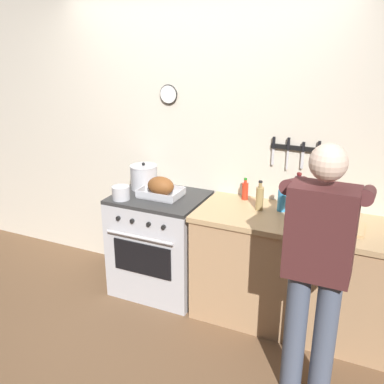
{
  "coord_description": "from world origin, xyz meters",
  "views": [
    {
      "loc": [
        1.5,
        -2.11,
        2.23
      ],
      "look_at": [
        0.15,
        0.85,
        1.04
      ],
      "focal_mm": 41.6,
      "sensor_mm": 36.0,
      "label": 1
    }
  ],
  "objects_px": {
    "bottle_cooking_oil": "(322,202)",
    "stove": "(160,243)",
    "person_cook": "(318,260)",
    "roasting_pan": "(161,188)",
    "bottle_hot_sauce": "(245,191)",
    "stock_pot": "(144,177)",
    "bottle_dish_soap": "(282,200)",
    "cutting_board": "(338,226)",
    "bottle_wine_red": "(298,194)",
    "bottle_vinegar": "(260,198)",
    "saucepan": "(121,193)"
  },
  "relations": [
    {
      "from": "bottle_cooking_oil",
      "to": "stove",
      "type": "bearing_deg",
      "value": -174.18
    },
    {
      "from": "person_cook",
      "to": "roasting_pan",
      "type": "distance_m",
      "value": 1.57
    },
    {
      "from": "bottle_hot_sauce",
      "to": "bottle_cooking_oil",
      "type": "height_order",
      "value": "bottle_cooking_oil"
    },
    {
      "from": "stove",
      "to": "bottle_cooking_oil",
      "type": "height_order",
      "value": "bottle_cooking_oil"
    },
    {
      "from": "stock_pot",
      "to": "bottle_dish_soap",
      "type": "distance_m",
      "value": 1.24
    },
    {
      "from": "stove",
      "to": "cutting_board",
      "type": "bearing_deg",
      "value": -1.4
    },
    {
      "from": "bottle_cooking_oil",
      "to": "bottle_dish_soap",
      "type": "xyz_separation_m",
      "value": [
        -0.3,
        -0.02,
        -0.02
      ]
    },
    {
      "from": "bottle_wine_red",
      "to": "bottle_cooking_oil",
      "type": "height_order",
      "value": "bottle_wine_red"
    },
    {
      "from": "bottle_cooking_oil",
      "to": "bottle_vinegar",
      "type": "bearing_deg",
      "value": -170.04
    },
    {
      "from": "stove",
      "to": "bottle_dish_soap",
      "type": "height_order",
      "value": "bottle_dish_soap"
    },
    {
      "from": "person_cook",
      "to": "cutting_board",
      "type": "relative_size",
      "value": 4.61
    },
    {
      "from": "person_cook",
      "to": "bottle_wine_red",
      "type": "distance_m",
      "value": 0.93
    },
    {
      "from": "saucepan",
      "to": "bottle_vinegar",
      "type": "distance_m",
      "value": 1.14
    },
    {
      "from": "bottle_wine_red",
      "to": "bottle_cooking_oil",
      "type": "bearing_deg",
      "value": -15.63
    },
    {
      "from": "bottle_hot_sauce",
      "to": "bottle_vinegar",
      "type": "height_order",
      "value": "bottle_vinegar"
    },
    {
      "from": "stock_pot",
      "to": "bottle_wine_red",
      "type": "xyz_separation_m",
      "value": [
        1.33,
        0.08,
        0.02
      ]
    },
    {
      "from": "bottle_hot_sauce",
      "to": "stock_pot",
      "type": "bearing_deg",
      "value": -172.96
    },
    {
      "from": "saucepan",
      "to": "bottle_wine_red",
      "type": "relative_size",
      "value": 0.5
    },
    {
      "from": "saucepan",
      "to": "person_cook",
      "type": "bearing_deg",
      "value": -15.88
    },
    {
      "from": "saucepan",
      "to": "bottle_cooking_oil",
      "type": "bearing_deg",
      "value": 12.05
    },
    {
      "from": "roasting_pan",
      "to": "bottle_dish_soap",
      "type": "xyz_separation_m",
      "value": [
        1.01,
        0.11,
        0.02
      ]
    },
    {
      "from": "stock_pot",
      "to": "bottle_cooking_oil",
      "type": "relative_size",
      "value": 0.91
    },
    {
      "from": "cutting_board",
      "to": "bottle_hot_sauce",
      "type": "distance_m",
      "value": 0.83
    },
    {
      "from": "cutting_board",
      "to": "stock_pot",
      "type": "bearing_deg",
      "value": 174.94
    },
    {
      "from": "roasting_pan",
      "to": "stove",
      "type": "bearing_deg",
      "value": 174.9
    },
    {
      "from": "bottle_cooking_oil",
      "to": "roasting_pan",
      "type": "bearing_deg",
      "value": -174.01
    },
    {
      "from": "stock_pot",
      "to": "stove",
      "type": "bearing_deg",
      "value": -28.32
    },
    {
      "from": "cutting_board",
      "to": "bottle_cooking_oil",
      "type": "height_order",
      "value": "bottle_cooking_oil"
    },
    {
      "from": "cutting_board",
      "to": "bottle_hot_sauce",
      "type": "bearing_deg",
      "value": 161.63
    },
    {
      "from": "bottle_wine_red",
      "to": "bottle_dish_soap",
      "type": "bearing_deg",
      "value": -140.67
    },
    {
      "from": "roasting_pan",
      "to": "stock_pot",
      "type": "relative_size",
      "value": 1.46
    },
    {
      "from": "person_cook",
      "to": "bottle_hot_sauce",
      "type": "xyz_separation_m",
      "value": [
        -0.75,
        0.9,
        0.02
      ]
    },
    {
      "from": "person_cook",
      "to": "cutting_board",
      "type": "height_order",
      "value": "person_cook"
    },
    {
      "from": "saucepan",
      "to": "stock_pot",
      "type": "bearing_deg",
      "value": 82.9
    },
    {
      "from": "roasting_pan",
      "to": "bottle_cooking_oil",
      "type": "xyz_separation_m",
      "value": [
        1.3,
        0.14,
        0.04
      ]
    },
    {
      "from": "roasting_pan",
      "to": "bottle_vinegar",
      "type": "xyz_separation_m",
      "value": [
        0.84,
        0.06,
        0.02
      ]
    },
    {
      "from": "bottle_hot_sauce",
      "to": "saucepan",
      "type": "bearing_deg",
      "value": -155.64
    },
    {
      "from": "stove",
      "to": "bottle_vinegar",
      "type": "relative_size",
      "value": 3.79
    },
    {
      "from": "person_cook",
      "to": "stock_pot",
      "type": "height_order",
      "value": "person_cook"
    },
    {
      "from": "bottle_dish_soap",
      "to": "stock_pot",
      "type": "bearing_deg",
      "value": 179.88
    },
    {
      "from": "bottle_hot_sauce",
      "to": "bottle_vinegar",
      "type": "relative_size",
      "value": 0.78
    },
    {
      "from": "stock_pot",
      "to": "bottle_vinegar",
      "type": "height_order",
      "value": "same"
    },
    {
      "from": "person_cook",
      "to": "bottle_dish_soap",
      "type": "distance_m",
      "value": 0.89
    },
    {
      "from": "stock_pot",
      "to": "saucepan",
      "type": "height_order",
      "value": "stock_pot"
    },
    {
      "from": "bottle_wine_red",
      "to": "person_cook",
      "type": "bearing_deg",
      "value": -70.35
    },
    {
      "from": "saucepan",
      "to": "bottle_dish_soap",
      "type": "xyz_separation_m",
      "value": [
        1.27,
        0.31,
        0.04
      ]
    },
    {
      "from": "roasting_pan",
      "to": "bottle_wine_red",
      "type": "distance_m",
      "value": 1.12
    },
    {
      "from": "roasting_pan",
      "to": "bottle_cooking_oil",
      "type": "height_order",
      "value": "bottle_cooking_oil"
    },
    {
      "from": "cutting_board",
      "to": "bottle_vinegar",
      "type": "bearing_deg",
      "value": 171.6
    },
    {
      "from": "person_cook",
      "to": "bottle_wine_red",
      "type": "xyz_separation_m",
      "value": [
        -0.31,
        0.87,
        0.07
      ]
    }
  ]
}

